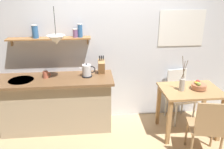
# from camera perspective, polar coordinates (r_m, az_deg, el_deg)

# --- Properties ---
(ground_plane) EXTENTS (14.00, 14.00, 0.00)m
(ground_plane) POSITION_cam_1_polar(r_m,az_deg,el_deg) (3.92, 1.87, -14.37)
(ground_plane) COLOR tan
(back_wall) EXTENTS (6.80, 0.11, 2.70)m
(back_wall) POSITION_cam_1_polar(r_m,az_deg,el_deg) (3.97, 3.84, 7.66)
(back_wall) COLOR silver
(back_wall) RESTS_ON ground_plane
(kitchen_counter) EXTENTS (1.83, 0.63, 0.90)m
(kitchen_counter) POSITION_cam_1_polar(r_m,az_deg,el_deg) (3.96, -13.27, -6.77)
(kitchen_counter) COLOR tan
(kitchen_counter) RESTS_ON ground_plane
(wall_shelf) EXTENTS (1.28, 0.20, 0.34)m
(wall_shelf) POSITION_cam_1_polar(r_m,az_deg,el_deg) (3.76, -14.27, 9.11)
(wall_shelf) COLOR #9E6B3D
(dining_table) EXTENTS (0.90, 0.65, 0.77)m
(dining_table) POSITION_cam_1_polar(r_m,az_deg,el_deg) (3.86, 18.36, -5.32)
(dining_table) COLOR tan
(dining_table) RESTS_ON ground_plane
(dining_chair_near) EXTENTS (0.51, 0.50, 0.91)m
(dining_chair_near) POSITION_cam_1_polar(r_m,az_deg,el_deg) (3.42, 22.07, -11.57)
(dining_chair_near) COLOR tan
(dining_chair_near) RESTS_ON ground_plane
(dining_chair_far) EXTENTS (0.46, 0.48, 0.89)m
(dining_chair_far) POSITION_cam_1_polar(r_m,az_deg,el_deg) (4.27, 15.88, -4.32)
(dining_chair_far) COLOR white
(dining_chair_far) RESTS_ON ground_plane
(fruit_bowl) EXTENTS (0.22, 0.22, 0.14)m
(fruit_bowl) POSITION_cam_1_polar(r_m,az_deg,el_deg) (3.81, 20.33, -2.59)
(fruit_bowl) COLOR #BC704C
(fruit_bowl) RESTS_ON dining_table
(twig_vase) EXTENTS (0.09, 0.08, 0.55)m
(twig_vase) POSITION_cam_1_polar(r_m,az_deg,el_deg) (3.68, 16.68, -2.24)
(twig_vase) COLOR #B7B2A8
(twig_vase) RESTS_ON dining_table
(electric_kettle) EXTENTS (0.24, 0.16, 0.22)m
(electric_kettle) POSITION_cam_1_polar(r_m,az_deg,el_deg) (3.71, -6.11, 0.92)
(electric_kettle) COLOR black
(electric_kettle) RESTS_ON kitchen_counter
(knife_block) EXTENTS (0.10, 0.20, 0.32)m
(knife_block) POSITION_cam_1_polar(r_m,az_deg,el_deg) (3.81, -2.60, 2.02)
(knife_block) COLOR tan
(knife_block) RESTS_ON kitchen_counter
(coffee_mug_by_sink) EXTENTS (0.13, 0.08, 0.11)m
(coffee_mug_by_sink) POSITION_cam_1_polar(r_m,az_deg,el_deg) (3.80, -15.81, 0.01)
(coffee_mug_by_sink) COLOR #C6664C
(coffee_mug_by_sink) RESTS_ON kitchen_counter
(pendant_lamp) EXTENTS (0.26, 0.26, 0.52)m
(pendant_lamp) POSITION_cam_1_polar(r_m,az_deg,el_deg) (3.45, -13.40, 8.29)
(pendant_lamp) COLOR black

